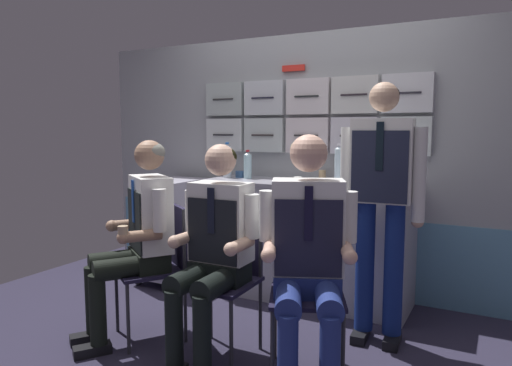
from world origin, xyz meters
name	(u,v)px	position (x,y,z in m)	size (l,w,h in m)	color
ground	(226,353)	(0.00, 0.00, -0.02)	(4.80, 4.80, 0.04)	#2B273B
galley_bulkhead	(309,162)	(0.00, 1.37, 1.08)	(4.20, 0.14, 2.15)	#9A9EA2
galley_counter	(305,240)	(0.08, 1.09, 0.47)	(1.69, 0.53, 0.94)	#A9A7B4
service_trolley	(171,227)	(-1.16, 0.96, 0.49)	(0.40, 0.65, 0.91)	black
folding_chair_left	(164,255)	(-0.48, 0.01, 0.54)	(0.56, 0.56, 0.86)	#2D2D33
crew_member_left	(138,231)	(-0.57, -0.12, 0.72)	(0.62, 0.68, 1.29)	black
folding_chair_center	(228,265)	(0.01, 0.02, 0.54)	(0.41, 0.41, 0.86)	#2D2D33
crew_member_center	(214,243)	(0.01, -0.14, 0.71)	(0.49, 0.61, 1.27)	black
folding_chair_right	(307,276)	(0.52, 0.04, 0.54)	(0.53, 0.53, 0.86)	#2D2D33
crew_member_right	(308,247)	(0.58, -0.11, 0.75)	(0.59, 0.72, 1.33)	black
crew_member_standing	(381,191)	(0.79, 0.58, 0.97)	(0.52, 0.28, 1.65)	black
water_bottle_clear	(248,165)	(-0.46, 1.12, 1.06)	(0.07, 0.07, 0.24)	#ACD7E0
water_bottle_tall	(227,161)	(-0.66, 1.11, 1.09)	(0.07, 0.07, 0.31)	silver
water_bottle_short	(352,169)	(0.46, 1.06, 1.06)	(0.06, 0.06, 0.26)	silver
water_bottle_blue_cap	(338,164)	(0.32, 1.18, 1.09)	(0.06, 0.06, 0.31)	silver
paper_cup_tan	(322,175)	(0.15, 1.27, 0.99)	(0.06, 0.06, 0.09)	tan
coffee_cup_spare	(240,174)	(-0.56, 1.16, 0.97)	(0.08, 0.08, 0.06)	navy
paper_cup_blue	(298,180)	(0.07, 0.95, 0.97)	(0.06, 0.06, 0.06)	silver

